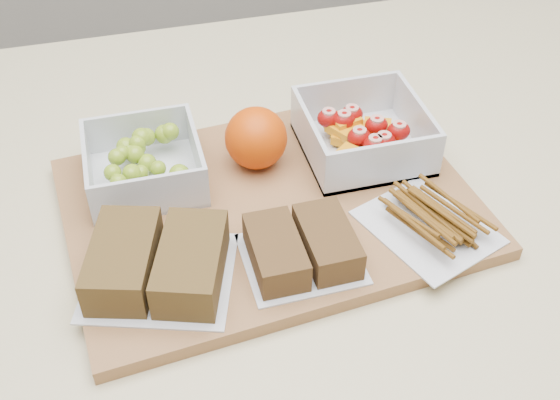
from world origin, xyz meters
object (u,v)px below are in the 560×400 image
Objects in this scene: fruit_container at (363,135)px; pretzel_bag at (429,218)px; orange at (256,138)px; sandwich_bag_left at (157,263)px; sandwich_bag_center at (302,247)px; cutting_board at (271,207)px; grape_container at (145,164)px.

fruit_container is 0.86× the size of pretzel_bag.
orange is at bearing 175.61° from fruit_container.
sandwich_bag_center is at bearing -5.10° from sandwich_bag_left.
sandwich_bag_center is (-0.11, -0.15, -0.00)m from fruit_container.
cutting_board is 0.14m from fruit_container.
fruit_container is at bearing 52.12° from sandwich_bag_center.
pretzel_bag is (0.14, 0.01, -0.00)m from sandwich_bag_center.
orange reaches higher than sandwich_bag_center.
orange reaches higher than cutting_board.
cutting_board is at bearing 95.41° from sandwich_bag_center.
orange is at bearing 92.68° from sandwich_bag_center.
fruit_container reaches higher than grape_container.
sandwich_bag_center reaches higher than pretzel_bag.
sandwich_bag_left reaches higher than cutting_board.
sandwich_bag_center is (0.14, -0.01, -0.00)m from sandwich_bag_left.
grape_container is 1.75× the size of orange.
orange is 0.41× the size of sandwich_bag_left.
cutting_board is 0.17m from pretzel_bag.
sandwich_bag_center is (0.01, -0.16, -0.02)m from orange.
orange is at bearing 134.37° from pretzel_bag.
orange is (-0.12, 0.01, 0.01)m from fruit_container.
pretzel_bag is (0.14, -0.08, 0.02)m from cutting_board.
grape_container is 0.20m from sandwich_bag_center.
fruit_container is at bearing 99.08° from pretzel_bag.
sandwich_bag_center reaches higher than cutting_board.
sandwich_bag_left is at bearing 179.44° from pretzel_bag.
pretzel_bag is (0.26, -0.15, -0.01)m from grape_container.
fruit_container is at bearing 20.06° from cutting_board.
fruit_container is 0.18m from sandwich_bag_center.
cutting_board is 6.11× the size of orange.
sandwich_bag_center is at bearing -176.02° from pretzel_bag.
grape_container is 0.12m from orange.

